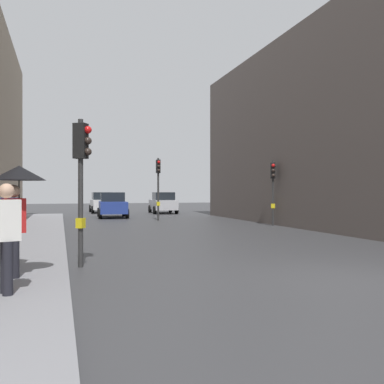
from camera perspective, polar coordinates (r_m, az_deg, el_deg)
ground_plane at (r=9.44m, az=19.96°, el=-10.94°), size 120.00×120.00×0.00m
sidewalk_kerb at (r=13.54m, az=-22.29°, el=-7.25°), size 2.68×40.00×0.16m
traffic_light_near_right at (r=10.46m, az=-14.61°, el=3.53°), size 0.44×0.37×3.53m
traffic_light_far_median at (r=26.68m, az=-4.55°, el=1.96°), size 0.24×0.43×3.91m
traffic_light_mid_street at (r=22.84m, az=10.82°, el=1.47°), size 0.33×0.45×3.44m
car_blue_van at (r=30.35m, az=-10.63°, el=-1.71°), size 2.21×4.30×1.76m
car_white_compact at (r=37.47m, az=-11.97°, el=-1.38°), size 2.02×4.20×1.76m
car_silver_hatchback at (r=35.67m, az=-3.92°, el=-1.45°), size 2.22×4.30×1.76m
pedestrian_with_umbrella at (r=8.80m, az=-22.40°, el=0.32°), size 1.00×1.00×2.14m
pedestrian_with_black_backpack at (r=7.41m, az=-23.99°, el=-4.87°), size 0.65×0.43×1.77m
pedestrian_with_grey_backpack at (r=9.94m, az=-23.63°, el=-3.63°), size 0.64×0.40×1.77m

